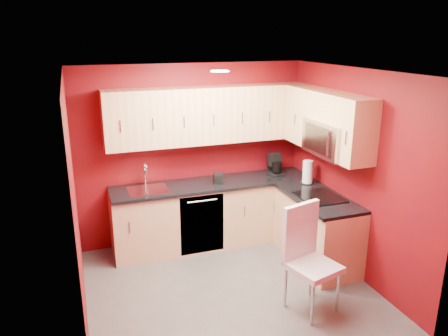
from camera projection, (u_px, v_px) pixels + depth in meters
floor at (229, 288)px, 5.14m from camera, size 3.20×3.20×0.00m
ceiling at (230, 72)px, 4.40m from camera, size 3.20×3.20×0.00m
wall_back at (193, 154)px, 6.12m from camera, size 3.20×0.00×3.20m
wall_front at (294, 250)px, 3.42m from camera, size 3.20×0.00×3.20m
wall_left at (75, 207)px, 4.26m from camera, size 0.00×3.00×3.00m
wall_right at (353, 173)px, 5.28m from camera, size 0.00×3.00×3.00m
base_cabinets_back at (213, 214)px, 6.16m from camera, size 2.80×0.60×0.87m
base_cabinets_right at (317, 230)px, 5.65m from camera, size 0.60×1.30×0.87m
countertop_back at (213, 184)px, 6.01m from camera, size 2.80×0.63×0.04m
countertop_right at (318, 198)px, 5.49m from camera, size 0.63×1.27×0.04m
upper_cabinets_back at (210, 115)px, 5.86m from camera, size 2.80×0.35×0.75m
upper_cabinets_right at (325, 116)px, 5.43m from camera, size 0.35×1.55×0.75m
microwave at (332, 138)px, 5.27m from camera, size 0.42×0.76×0.42m
cooktop at (320, 197)px, 5.45m from camera, size 0.50×0.55×0.01m
sink at (148, 187)px, 5.72m from camera, size 0.52×0.42×0.35m
dishwasher_front at (202, 224)px, 5.82m from camera, size 0.60×0.02×0.82m
downlight at (220, 71)px, 4.68m from camera, size 0.20×0.20×0.01m
coffee_maker at (276, 165)px, 6.29m from camera, size 0.21×0.26×0.31m
napkin_holder at (218, 178)px, 5.95m from camera, size 0.15×0.15×0.13m
paper_towel at (308, 172)px, 5.92m from camera, size 0.24×0.24×0.32m
dining_chair at (313, 261)px, 4.58m from camera, size 0.58×0.60×1.16m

